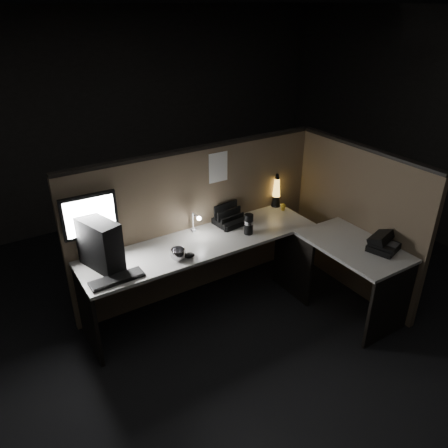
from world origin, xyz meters
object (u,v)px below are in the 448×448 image
lava_lamp (276,193)px  desk_phone (382,243)px  pc_tower (100,244)px  keyboard (117,279)px  monitor (90,221)px

lava_lamp → desk_phone: lava_lamp is taller
pc_tower → desk_phone: size_ratio=1.36×
pc_tower → desk_phone: bearing=-43.3°
keyboard → lava_lamp: 2.02m
desk_phone → lava_lamp: bearing=83.9°
monitor → desk_phone: size_ratio=1.88×
desk_phone → keyboard: bearing=143.3°
pc_tower → monitor: (-0.01, 0.17, 0.14)m
pc_tower → lava_lamp: size_ratio=1.15×
monitor → keyboard: size_ratio=1.36×
monitor → lava_lamp: size_ratio=1.60×
keyboard → desk_phone: desk_phone is taller
lava_lamp → pc_tower: bearing=-174.9°
monitor → desk_phone: 2.56m
keyboard → lava_lamp: lava_lamp is taller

